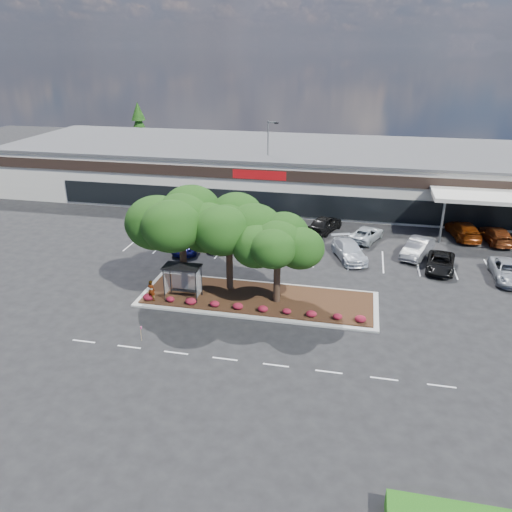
% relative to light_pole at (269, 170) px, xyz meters
% --- Properties ---
extents(ground, '(160.00, 160.00, 0.00)m').
position_rel_light_pole_xyz_m(ground, '(5.67, -27.66, -4.49)').
color(ground, black).
rests_on(ground, ground).
extents(retail_store, '(80.40, 25.20, 6.25)m').
position_rel_light_pole_xyz_m(retail_store, '(5.74, 6.25, -1.33)').
color(retail_store, beige).
rests_on(retail_store, ground).
extents(landscape_island, '(18.00, 6.00, 0.26)m').
position_rel_light_pole_xyz_m(landscape_island, '(3.67, -23.66, -4.36)').
color(landscape_island, '#AAABA5').
rests_on(landscape_island, ground).
extents(lane_markings, '(33.12, 20.06, 0.01)m').
position_rel_light_pole_xyz_m(lane_markings, '(5.53, -17.24, -4.48)').
color(lane_markings, silver).
rests_on(lane_markings, ground).
extents(shrub_row, '(17.00, 0.80, 0.50)m').
position_rel_light_pole_xyz_m(shrub_row, '(3.67, -25.76, -3.98)').
color(shrub_row, maroon).
rests_on(shrub_row, landscape_island).
extents(bus_shelter, '(2.75, 1.55, 2.59)m').
position_rel_light_pole_xyz_m(bus_shelter, '(-1.83, -24.71, -2.18)').
color(bus_shelter, black).
rests_on(bus_shelter, landscape_island).
extents(island_tree_west, '(7.20, 7.20, 7.89)m').
position_rel_light_pole_xyz_m(island_tree_west, '(-2.33, -23.16, -0.28)').
color(island_tree_west, '#0F3A0D').
rests_on(island_tree_west, landscape_island).
extents(island_tree_mid, '(6.60, 6.60, 7.32)m').
position_rel_light_pole_xyz_m(island_tree_mid, '(1.17, -22.46, -0.57)').
color(island_tree_mid, '#0F3A0D').
rests_on(island_tree_mid, landscape_island).
extents(island_tree_east, '(5.80, 5.80, 6.50)m').
position_rel_light_pole_xyz_m(island_tree_east, '(5.17, -23.96, -0.97)').
color(island_tree_east, '#0F3A0D').
rests_on(island_tree_east, landscape_island).
extents(conifer_north_west, '(4.40, 4.40, 10.00)m').
position_rel_light_pole_xyz_m(conifer_north_west, '(-24.33, 18.34, 0.51)').
color(conifer_north_west, '#0F3A0D').
rests_on(conifer_north_west, ground).
extents(person_waiting, '(0.67, 0.51, 1.64)m').
position_rel_light_pole_xyz_m(person_waiting, '(-3.98, -25.80, -3.40)').
color(person_waiting, '#594C47').
rests_on(person_waiting, landscape_island).
extents(light_pole, '(1.41, 0.78, 10.10)m').
position_rel_light_pole_xyz_m(light_pole, '(0.00, 0.00, 0.00)').
color(light_pole, '#AAABA5').
rests_on(light_pole, ground).
extents(survey_stake, '(0.08, 0.14, 1.08)m').
position_rel_light_pole_xyz_m(survey_stake, '(-2.63, -30.80, -3.79)').
color(survey_stake, '#9B7E51').
rests_on(survey_stake, ground).
extents(car_0, '(2.58, 5.50, 1.55)m').
position_rel_light_pole_xyz_m(car_0, '(-5.17, -13.12, -3.71)').
color(car_0, '#B8BCC4').
rests_on(car_0, ground).
extents(car_1, '(2.27, 4.88, 1.35)m').
position_rel_light_pole_xyz_m(car_1, '(-4.77, -15.14, -3.81)').
color(car_1, navy).
rests_on(car_1, ground).
extents(car_2, '(3.62, 5.17, 1.39)m').
position_rel_light_pole_xyz_m(car_2, '(-1.70, -13.59, -3.79)').
color(car_2, '#1B4E2C').
rests_on(car_2, ground).
extents(car_3, '(4.23, 5.76, 1.46)m').
position_rel_light_pole_xyz_m(car_3, '(4.73, -13.64, -3.76)').
color(car_3, '#ACB3B9').
rests_on(car_3, ground).
extents(car_4, '(3.95, 5.78, 1.55)m').
position_rel_light_pole_xyz_m(car_4, '(10.11, -14.01, -3.71)').
color(car_4, silver).
rests_on(car_4, ground).
extents(car_6, '(3.57, 5.29, 1.65)m').
position_rel_light_pole_xyz_m(car_6, '(16.23, -12.18, -3.66)').
color(car_6, slate).
rests_on(car_6, ground).
extents(car_7, '(3.00, 5.17, 1.35)m').
position_rel_light_pole_xyz_m(car_7, '(17.92, -14.95, -3.81)').
color(car_7, black).
rests_on(car_7, ground).
extents(car_8, '(2.56, 5.38, 1.48)m').
position_rel_light_pole_xyz_m(car_8, '(23.16, -15.78, -3.74)').
color(car_8, '#A2A6AD').
rests_on(car_8, ground).
extents(car_9, '(3.72, 5.20, 1.64)m').
position_rel_light_pole_xyz_m(car_9, '(-4.97, -6.72, -3.66)').
color(car_9, white).
rests_on(car_9, ground).
extents(car_10, '(3.82, 5.23, 1.32)m').
position_rel_light_pole_xyz_m(car_10, '(-0.01, -8.36, -3.82)').
color(car_10, navy).
rests_on(car_10, ground).
extents(car_11, '(2.26, 4.33, 1.36)m').
position_rel_light_pole_xyz_m(car_11, '(3.92, -9.36, -3.81)').
color(car_11, '#5A5B62').
rests_on(car_11, ground).
extents(car_12, '(3.04, 5.26, 1.43)m').
position_rel_light_pole_xyz_m(car_12, '(2.60, -7.25, -3.77)').
color(car_12, silver).
rests_on(car_12, ground).
extents(car_13, '(3.76, 5.44, 1.72)m').
position_rel_light_pole_xyz_m(car_13, '(7.35, -7.36, -3.63)').
color(car_13, black).
rests_on(car_13, ground).
extents(car_14, '(3.88, 5.32, 1.34)m').
position_rel_light_pole_xyz_m(car_14, '(11.62, -8.95, -3.81)').
color(car_14, silver).
rests_on(car_14, ground).
extents(car_15, '(3.21, 5.93, 1.63)m').
position_rel_light_pole_xyz_m(car_15, '(21.16, -6.14, -3.67)').
color(car_15, '#752B08').
rests_on(car_15, ground).
extents(car_17, '(2.81, 5.51, 1.53)m').
position_rel_light_pole_xyz_m(car_17, '(24.10, -6.78, -3.72)').
color(car_17, brown).
rests_on(car_17, ground).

